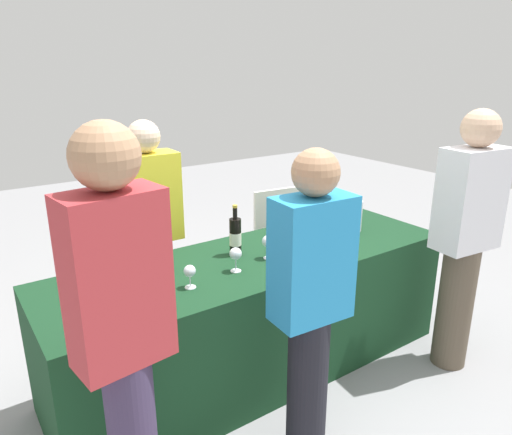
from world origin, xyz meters
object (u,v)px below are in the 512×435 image
at_px(wine_bottle_1, 133,261).
at_px(wine_bottle_4, 295,221).
at_px(wine_bottle_0, 102,262).
at_px(wine_bottle_2, 158,251).
at_px(guest_0, 123,332).
at_px(menu_board, 279,239).
at_px(server_pouring, 150,229).
at_px(guest_1, 310,301).
at_px(ice_bucket, 348,215).
at_px(wine_bottle_6, 325,211).
at_px(guest_2, 465,235).
at_px(wine_glass_1, 236,255).
at_px(wine_glass_4, 327,229).
at_px(wine_glass_3, 321,237).
at_px(wine_glass_2, 268,242).
at_px(wine_bottle_5, 313,215).
at_px(wine_glass_0, 190,272).
at_px(wine_bottle_3, 235,236).

relative_size(wine_bottle_1, wine_bottle_4, 0.97).
distance_m(wine_bottle_0, wine_bottle_2, 0.31).
bearing_deg(guest_0, wine_bottle_1, 60.28).
bearing_deg(menu_board, wine_bottle_0, -152.01).
xyz_separation_m(server_pouring, guest_1, (0.20, -1.38, 0.01)).
bearing_deg(ice_bucket, wine_bottle_6, 123.20).
bearing_deg(wine_bottle_4, menu_board, 58.99).
bearing_deg(guest_2, wine_bottle_2, 159.22).
height_order(wine_glass_1, ice_bucket, ice_bucket).
bearing_deg(wine_glass_4, wine_bottle_6, 50.01).
bearing_deg(wine_glass_3, wine_glass_1, 173.20).
relative_size(guest_2, menu_board, 1.84).
height_order(wine_bottle_0, menu_board, wine_bottle_0).
bearing_deg(wine_bottle_1, wine_glass_2, -14.04).
bearing_deg(wine_glass_1, menu_board, 42.40).
bearing_deg(menu_board, wine_bottle_1, -148.26).
height_order(wine_bottle_5, wine_glass_1, wine_bottle_5).
bearing_deg(wine_glass_2, wine_bottle_0, 164.33).
height_order(wine_bottle_1, wine_glass_0, wine_bottle_1).
xyz_separation_m(wine_bottle_3, wine_glass_4, (0.58, -0.18, -0.01)).
xyz_separation_m(ice_bucket, guest_2, (0.28, -0.72, 0.01)).
distance_m(wine_bottle_6, menu_board, 0.82).
relative_size(wine_bottle_5, ice_bucket, 1.55).
height_order(wine_glass_0, guest_1, guest_1).
bearing_deg(server_pouring, wine_glass_1, 105.03).
bearing_deg(wine_bottle_6, guest_2, -66.79).
bearing_deg(wine_bottle_3, wine_bottle_1, 177.41).
relative_size(wine_bottle_3, menu_board, 0.35).
bearing_deg(server_pouring, guest_1, 99.92).
xyz_separation_m(wine_bottle_0, guest_1, (0.67, -0.91, -0.04)).
distance_m(wine_bottle_4, wine_glass_2, 0.42).
xyz_separation_m(wine_bottle_4, wine_glass_0, (-0.93, -0.29, -0.02)).
height_order(wine_glass_4, server_pouring, server_pouring).
bearing_deg(wine_bottle_2, wine_glass_3, -20.26).
bearing_deg(wine_bottle_5, wine_bottle_2, 179.48).
xyz_separation_m(wine_glass_0, guest_1, (0.32, -0.57, -0.02)).
bearing_deg(wine_glass_2, guest_0, -151.01).
relative_size(wine_bottle_5, guest_2, 0.20).
bearing_deg(wine_bottle_5, wine_glass_1, -161.97).
xyz_separation_m(wine_bottle_2, wine_glass_1, (0.34, -0.27, -0.01)).
height_order(wine_glass_3, menu_board, wine_glass_3).
bearing_deg(wine_bottle_1, wine_bottle_0, 156.22).
bearing_deg(wine_glass_3, wine_bottle_4, 81.31).
bearing_deg(ice_bucket, wine_bottle_4, 165.43).
distance_m(wine_glass_0, server_pouring, 0.82).
height_order(guest_2, menu_board, guest_2).
bearing_deg(wine_glass_2, wine_bottle_1, 165.96).
height_order(ice_bucket, menu_board, ice_bucket).
height_order(wine_glass_2, guest_0, guest_0).
xyz_separation_m(wine_bottle_5, wine_glass_4, (-0.09, -0.24, -0.01)).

